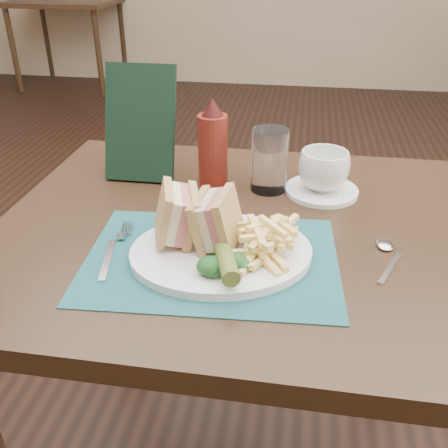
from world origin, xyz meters
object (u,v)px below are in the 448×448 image
object	(u,v)px
plate	(221,253)
sandwich_half_b	(204,218)
drinking_glass	(269,160)
check_presenter	(140,123)
placemat	(212,259)
sandwich_half_a	(164,215)
saucer	(321,191)
table_main	(236,369)
table_bg_left	(71,44)
ketchup_bottle	(213,142)
coffee_cup	(324,170)

from	to	relation	value
plate	sandwich_half_b	distance (m)	0.06
drinking_glass	check_presenter	xyz separation A→B (m)	(-0.28, 0.03, 0.05)
plate	check_presenter	bearing A→B (deg)	112.34
plate	drinking_glass	size ratio (longest dim) A/B	2.31
sandwich_half_b	drinking_glass	xyz separation A→B (m)	(0.09, 0.26, 0.00)
placemat	sandwich_half_a	size ratio (longest dim) A/B	4.35
sandwich_half_a	saucer	size ratio (longest dim) A/B	0.63
table_main	sandwich_half_a	world-z (taller)	sandwich_half_a
plate	check_presenter	distance (m)	0.39
table_main	table_bg_left	xyz separation A→B (m)	(-2.04, 3.69, 0.00)
drinking_glass	check_presenter	distance (m)	0.29
plate	ketchup_bottle	distance (m)	0.30
sandwich_half_a	drinking_glass	bearing A→B (deg)	42.47
sandwich_half_a	ketchup_bottle	world-z (taller)	ketchup_bottle
table_main	sandwich_half_b	bearing A→B (deg)	-113.08
saucer	coffee_cup	size ratio (longest dim) A/B	1.45
table_main	saucer	xyz separation A→B (m)	(0.15, 0.15, 0.38)
placemat	coffee_cup	size ratio (longest dim) A/B	3.99
sandwich_half_b	coffee_cup	xyz separation A→B (m)	(0.20, 0.26, -0.01)
table_bg_left	ketchup_bottle	world-z (taller)	ketchup_bottle
coffee_cup	ketchup_bottle	world-z (taller)	ketchup_bottle
saucer	coffee_cup	bearing A→B (deg)	0.00
table_main	drinking_glass	xyz separation A→B (m)	(0.04, 0.15, 0.44)
table_bg_left	drinking_glass	bearing A→B (deg)	-59.53
saucer	plate	bearing A→B (deg)	-121.41
table_main	plate	distance (m)	0.40
table_bg_left	sandwich_half_a	bearing A→B (deg)	-63.08
table_main	sandwich_half_a	size ratio (longest dim) A/B	9.49
placemat	plate	bearing A→B (deg)	28.12
saucer	check_presenter	xyz separation A→B (m)	(-0.39, 0.03, 0.11)
coffee_cup	drinking_glass	size ratio (longest dim) A/B	0.80
table_bg_left	saucer	world-z (taller)	saucer
drinking_glass	ketchup_bottle	distance (m)	0.12
table_bg_left	check_presenter	size ratio (longest dim) A/B	3.68
coffee_cup	check_presenter	world-z (taller)	check_presenter
table_main	ketchup_bottle	size ratio (longest dim) A/B	4.84
plate	placemat	bearing A→B (deg)	-166.05
plate	check_presenter	world-z (taller)	check_presenter
coffee_cup	sandwich_half_a	bearing A→B (deg)	-135.53
placemat	sandwich_half_a	bearing A→B (deg)	165.73
sandwich_half_a	ketchup_bottle	bearing A→B (deg)	65.91
saucer	check_presenter	distance (m)	0.41
sandwich_half_a	placemat	bearing A→B (deg)	-31.33
table_main	coffee_cup	distance (m)	0.48
table_bg_left	coffee_cup	world-z (taller)	coffee_cup
table_main	plate	xyz separation A→B (m)	(-0.01, -0.12, 0.38)
table_main	saucer	size ratio (longest dim) A/B	6.00
sandwich_half_b	sandwich_half_a	bearing A→B (deg)	-172.63
table_bg_left	check_presenter	distance (m)	3.97
table_main	coffee_cup	bearing A→B (deg)	45.21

